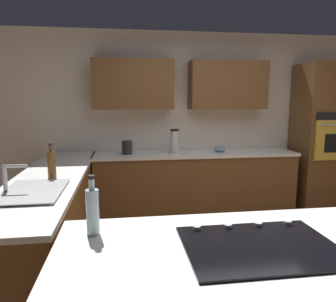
{
  "coord_description": "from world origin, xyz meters",
  "views": [
    {
      "loc": [
        1.1,
        2.63,
        1.63
      ],
      "look_at": [
        0.6,
        -0.93,
        1.05
      ],
      "focal_mm": 34.17,
      "sensor_mm": 36.0,
      "label": 1
    }
  ],
  "objects": [
    {
      "name": "ground_plane",
      "position": [
        0.0,
        0.0,
        0.0
      ],
      "size": [
        14.0,
        14.0,
        0.0
      ],
      "primitive_type": "plane",
      "color": "brown"
    },
    {
      "name": "wall_back",
      "position": [
        0.07,
        -2.05,
        1.43
      ],
      "size": [
        6.0,
        0.44,
        2.6
      ],
      "color": "silver",
      "rests_on": "ground"
    },
    {
      "name": "lower_cabinets_back",
      "position": [
        0.1,
        -1.72,
        0.43
      ],
      "size": [
        2.8,
        0.6,
        0.86
      ],
      "primitive_type": "cube",
      "color": "brown",
      "rests_on": "ground"
    },
    {
      "name": "countertop_back",
      "position": [
        0.1,
        -1.72,
        0.88
      ],
      "size": [
        2.84,
        0.64,
        0.04
      ],
      "primitive_type": "cube",
      "color": "silver",
      "rests_on": "lower_cabinets_back"
    },
    {
      "name": "lower_cabinets_side",
      "position": [
        1.82,
        -0.55,
        0.43
      ],
      "size": [
        0.6,
        2.9,
        0.86
      ],
      "primitive_type": "cube",
      "color": "brown",
      "rests_on": "ground"
    },
    {
      "name": "countertop_side",
      "position": [
        1.82,
        -0.55,
        0.88
      ],
      "size": [
        0.64,
        2.94,
        0.04
      ],
      "primitive_type": "cube",
      "color": "silver",
      "rests_on": "lower_cabinets_side"
    },
    {
      "name": "island_top",
      "position": [
        0.44,
        1.21,
        0.88
      ],
      "size": [
        2.06,
        1.01,
        0.04
      ],
      "primitive_type": "cube",
      "color": "silver",
      "rests_on": "island_base"
    },
    {
      "name": "wall_oven",
      "position": [
        -1.85,
        -1.72,
        1.07
      ],
      "size": [
        0.8,
        0.66,
        2.15
      ],
      "color": "brown",
      "rests_on": "ground"
    },
    {
      "name": "sink_unit",
      "position": [
        1.83,
        0.06,
        0.92
      ],
      "size": [
        0.46,
        0.7,
        0.23
      ],
      "color": "#515456",
      "rests_on": "countertop_side"
    },
    {
      "name": "cooktop",
      "position": [
        0.44,
        1.2,
        0.91
      ],
      "size": [
        0.76,
        0.56,
        0.03
      ],
      "color": "black",
      "rests_on": "island_top"
    },
    {
      "name": "blender",
      "position": [
        0.4,
        -1.69,
        1.04
      ],
      "size": [
        0.15,
        0.15,
        0.33
      ],
      "color": "silver",
      "rests_on": "countertop_back"
    },
    {
      "name": "mixing_bowl",
      "position": [
        -0.25,
        -1.69,
        0.95
      ],
      "size": [
        0.16,
        0.16,
        0.09
      ],
      "primitive_type": "ellipsoid",
      "color": "#668CB2",
      "rests_on": "countertop_back"
    },
    {
      "name": "kettle",
      "position": [
        1.05,
        -1.69,
        0.99
      ],
      "size": [
        0.14,
        0.14,
        0.18
      ],
      "primitive_type": "cylinder",
      "color": "#262628",
      "rests_on": "countertop_back"
    },
    {
      "name": "dish_soap_bottle",
      "position": [
        1.77,
        -0.42,
        1.04
      ],
      "size": [
        0.08,
        0.08,
        0.33
      ],
      "color": "brown",
      "rests_on": "countertop_side"
    },
    {
      "name": "oil_bottle",
      "position": [
        1.27,
        0.93,
        1.04
      ],
      "size": [
        0.07,
        0.07,
        0.33
      ],
      "color": "silver",
      "rests_on": "island_top"
    }
  ]
}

